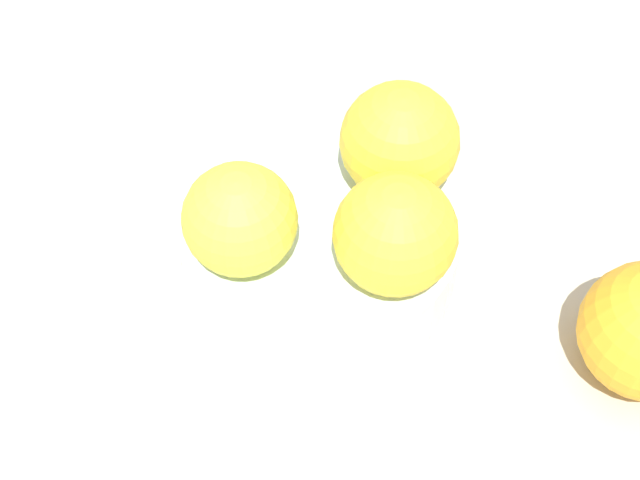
{
  "coord_description": "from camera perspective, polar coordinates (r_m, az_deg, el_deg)",
  "views": [
    {
      "loc": [
        24.85,
        21.17,
        47.32
      ],
      "look_at": [
        0.0,
        0.0,
        2.61
      ],
      "focal_mm": 54.64,
      "sensor_mm": 36.0,
      "label": 1
    }
  ],
  "objects": [
    {
      "name": "ground_plane",
      "position": [
        0.58,
        0.0,
        -2.09
      ],
      "size": [
        110.0,
        110.0,
        2.0
      ],
      "primitive_type": "cube",
      "color": "#BCB29E"
    },
    {
      "name": "orange_in_bowl_0",
      "position": [
        0.5,
        4.7,
        0.6
      ],
      "size": [
        6.47,
        6.47,
        6.47
      ],
      "primitive_type": "sphere",
      "color": "yellow",
      "rests_on": "fruit_bowl"
    },
    {
      "name": "orange_in_bowl_1",
      "position": [
        0.53,
        4.68,
        5.79
      ],
      "size": [
        6.63,
        6.63,
        6.63
      ],
      "primitive_type": "sphere",
      "color": "yellow",
      "rests_on": "fruit_bowl"
    },
    {
      "name": "orange_in_bowl_2",
      "position": [
        0.5,
        -4.72,
        1.21
      ],
      "size": [
        6.08,
        6.08,
        6.08
      ],
      "primitive_type": "sphere",
      "color": "yellow",
      "rests_on": "fruit_bowl"
    },
    {
      "name": "fruit_bowl",
      "position": [
        0.56,
        0.0,
        -0.33
      ],
      "size": [
        15.89,
        15.89,
        4.35
      ],
      "color": "silver",
      "rests_on": "ground_plane"
    }
  ]
}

